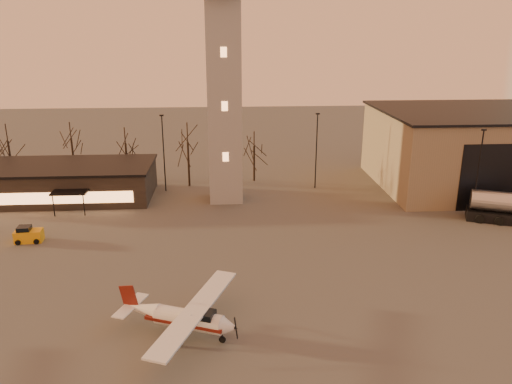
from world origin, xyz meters
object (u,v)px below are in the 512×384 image
(hangar, at_px, (492,148))
(fuel_truck, at_px, (512,211))
(service_cart, at_px, (28,236))
(cessna_front, at_px, (191,323))
(terminal, at_px, (51,182))
(control_tower, at_px, (224,66))

(hangar, xyz_separation_m, fuel_truck, (-4.63, -13.96, -3.81))
(hangar, relative_size, fuel_truck, 3.22)
(hangar, height_order, fuel_truck, hangar)
(hangar, xyz_separation_m, service_cart, (-56.00, -15.98, -4.52))
(cessna_front, height_order, service_cart, cessna_front)
(terminal, relative_size, fuel_truck, 2.67)
(hangar, distance_m, cessna_front, 51.33)
(fuel_truck, height_order, service_cart, fuel_truck)
(control_tower, bearing_deg, service_cart, -149.03)
(control_tower, relative_size, service_cart, 12.00)
(fuel_truck, xyz_separation_m, service_cart, (-51.37, -2.02, -0.71))
(service_cart, bearing_deg, fuel_truck, -1.86)
(terminal, height_order, service_cart, terminal)
(fuel_truck, bearing_deg, terminal, -170.29)
(fuel_truck, bearing_deg, hangar, 94.02)
(control_tower, relative_size, fuel_truck, 3.43)
(cessna_front, bearing_deg, terminal, 143.12)
(control_tower, relative_size, terminal, 1.28)
(cessna_front, height_order, fuel_truck, fuel_truck)
(cessna_front, xyz_separation_m, service_cart, (-17.34, 17.54, -0.47))
(hangar, distance_m, service_cart, 58.41)
(terminal, xyz_separation_m, service_cart, (1.99, -13.98, -1.52))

